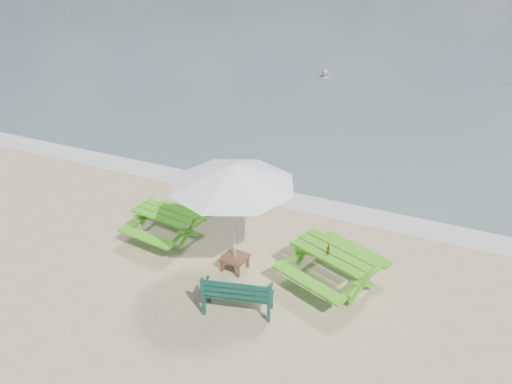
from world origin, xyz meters
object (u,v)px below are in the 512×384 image
at_px(beer_bottle, 328,251).
at_px(swimmer, 324,87).
at_px(picnic_table_right, 332,268).
at_px(patio_umbrella, 233,174).
at_px(side_table, 235,263).
at_px(picnic_table_left, 166,226).
at_px(park_bench, 238,301).

bearing_deg(beer_bottle, swimmer, 106.90).
distance_m(picnic_table_right, patio_umbrella, 2.77).
relative_size(side_table, beer_bottle, 2.32).
height_order(patio_umbrella, swimmer, patio_umbrella).
xyz_separation_m(picnic_table_left, swimmer, (-0.56, 14.47, -0.79)).
relative_size(picnic_table_left, picnic_table_right, 0.77).
bearing_deg(picnic_table_left, picnic_table_right, -0.70).
bearing_deg(beer_bottle, side_table, -172.75).
height_order(picnic_table_right, beer_bottle, beer_bottle).
bearing_deg(patio_umbrella, beer_bottle, 7.25).
height_order(picnic_table_right, patio_umbrella, patio_umbrella).
bearing_deg(picnic_table_right, patio_umbrella, -169.02).
distance_m(park_bench, beer_bottle, 2.00).
distance_m(picnic_table_right, park_bench, 2.07).
xyz_separation_m(picnic_table_left, beer_bottle, (3.90, -0.19, 0.53)).
relative_size(patio_umbrella, swimmer, 1.64).
height_order(picnic_table_right, swimmer, picnic_table_right).
relative_size(picnic_table_right, swimmer, 1.38).
height_order(side_table, swimmer, swimmer).
xyz_separation_m(park_bench, patio_umbrella, (-0.61, 1.14, 2.01)).
distance_m(picnic_table_left, side_table, 2.04).
relative_size(side_table, patio_umbrella, 0.20).
bearing_deg(patio_umbrella, park_bench, -61.57).
distance_m(picnic_table_right, swimmer, 15.24).
bearing_deg(beer_bottle, picnic_table_left, 177.17).
height_order(picnic_table_left, picnic_table_right, picnic_table_right).
distance_m(picnic_table_left, picnic_table_right, 3.98).
xyz_separation_m(side_table, swimmer, (-2.54, 14.91, -0.62)).
xyz_separation_m(picnic_table_right, side_table, (-2.00, -0.39, -0.21)).
bearing_deg(swimmer, side_table, -80.34).
bearing_deg(picnic_table_left, swimmer, 92.20).
distance_m(park_bench, swimmer, 16.37).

